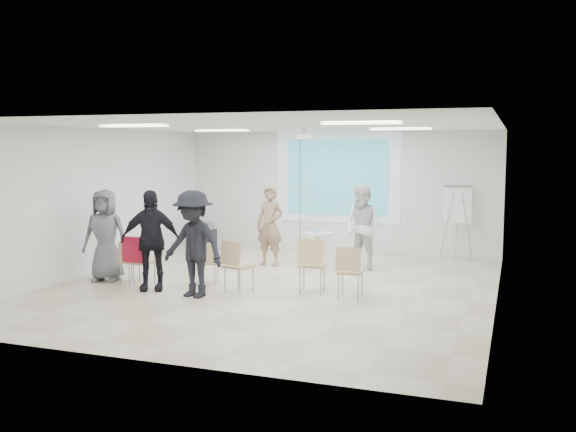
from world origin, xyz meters
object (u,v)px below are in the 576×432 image
(flipchart_easel, at_px, (457,205))
(chair_right_far, at_px, (350,268))
(player_left, at_px, (270,220))
(av_cart, at_px, (206,236))
(chair_left_inner, at_px, (207,259))
(player_right, at_px, (363,223))
(pedestal_table, at_px, (318,247))
(chair_center, at_px, (236,262))
(laptop, at_px, (209,261))
(chair_right_inner, at_px, (311,261))
(chair_far_left, at_px, (130,259))
(audience_left, at_px, (150,233))
(audience_outer, at_px, (105,230))
(audience_mid, at_px, (193,237))
(chair_left_mid, at_px, (139,258))

(flipchart_easel, bearing_deg, chair_right_far, -114.26)
(player_left, height_order, av_cart, player_left)
(chair_left_inner, bearing_deg, player_left, 63.61)
(chair_right_far, bearing_deg, av_cart, 137.13)
(player_right, distance_m, chair_left_inner, 3.54)
(pedestal_table, distance_m, chair_center, 3.05)
(chair_center, height_order, laptop, chair_center)
(chair_right_inner, distance_m, chair_right_far, 0.77)
(chair_far_left, distance_m, chair_left_inner, 1.51)
(player_right, bearing_deg, audience_left, -112.42)
(player_right, distance_m, chair_center, 3.44)
(chair_far_left, bearing_deg, pedestal_table, 51.32)
(chair_far_left, bearing_deg, chair_right_far, 8.57)
(player_right, distance_m, flipchart_easel, 2.59)
(laptop, bearing_deg, chair_right_far, 157.47)
(audience_outer, xyz_separation_m, av_cart, (0.01, 4.30, -0.69))
(audience_mid, xyz_separation_m, audience_outer, (-2.27, 0.65, -0.05))
(player_left, distance_m, flipchart_easel, 4.38)
(chair_right_far, bearing_deg, flipchart_easel, 70.98)
(chair_center, distance_m, flipchart_easel, 5.98)
(chair_left_mid, relative_size, chair_left_inner, 1.10)
(chair_right_inner, bearing_deg, audience_mid, -160.56)
(player_right, bearing_deg, laptop, -113.73)
(chair_far_left, relative_size, chair_right_inner, 0.81)
(chair_left_mid, xyz_separation_m, chair_right_far, (3.96, 0.36, 0.01))
(pedestal_table, distance_m, chair_right_far, 3.07)
(pedestal_table, xyz_separation_m, chair_right_inner, (0.65, -2.55, 0.16))
(player_left, relative_size, chair_center, 2.09)
(pedestal_table, distance_m, chair_far_left, 4.10)
(player_left, distance_m, chair_left_inner, 2.34)
(player_right, relative_size, chair_right_inner, 2.01)
(chair_far_left, bearing_deg, audience_left, -22.71)
(chair_far_left, relative_size, laptop, 2.69)
(player_left, bearing_deg, chair_far_left, -117.38)
(chair_left_mid, xyz_separation_m, av_cart, (-0.90, 4.54, -0.22))
(player_right, xyz_separation_m, chair_far_left, (-3.89, -2.92, -0.53))
(chair_far_left, distance_m, chair_left_mid, 0.39)
(chair_left_inner, relative_size, chair_right_inner, 0.82)
(chair_left_inner, bearing_deg, pedestal_table, 43.85)
(chair_left_mid, distance_m, av_cart, 4.63)
(player_right, xyz_separation_m, audience_mid, (-2.19, -3.53, 0.06))
(player_left, height_order, audience_left, audience_left)
(player_left, relative_size, av_cart, 2.90)
(pedestal_table, height_order, av_cart, pedestal_table)
(audience_outer, bearing_deg, chair_center, -13.85)
(chair_right_far, relative_size, audience_mid, 0.43)
(chair_right_inner, bearing_deg, player_right, 74.76)
(audience_left, height_order, flipchart_easel, audience_left)
(chair_right_inner, height_order, chair_right_far, chair_right_inner)
(player_right, bearing_deg, audience_mid, -100.37)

